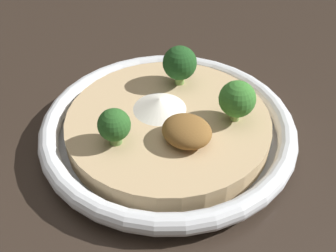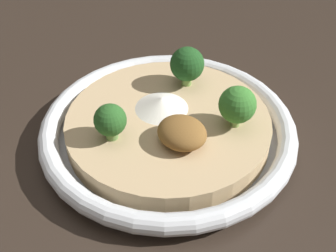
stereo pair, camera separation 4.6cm
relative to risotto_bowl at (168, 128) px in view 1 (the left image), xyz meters
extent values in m
plane|color=#2D231C|center=(0.00, 0.00, -0.02)|extent=(6.00, 6.00, 0.00)
cylinder|color=silver|center=(0.00, 0.00, -0.01)|extent=(0.26, 0.26, 0.01)
torus|color=silver|center=(0.00, 0.00, 0.00)|extent=(0.28, 0.28, 0.02)
cylinder|color=tan|center=(0.00, 0.00, 0.00)|extent=(0.22, 0.22, 0.02)
cone|color=white|center=(-0.02, 0.01, 0.02)|extent=(0.06, 0.06, 0.01)
ellipsoid|color=brown|center=(0.04, -0.02, 0.03)|extent=(0.05, 0.05, 0.02)
cylinder|color=#84A856|center=(0.06, 0.04, 0.02)|extent=(0.01, 0.01, 0.02)
sphere|color=#387A2D|center=(0.06, 0.04, 0.04)|extent=(0.04, 0.04, 0.04)
cylinder|color=#759E4C|center=(-0.03, 0.06, 0.02)|extent=(0.02, 0.02, 0.02)
sphere|color=#1E4C1E|center=(-0.03, 0.06, 0.04)|extent=(0.04, 0.04, 0.04)
cylinder|color=#668E47|center=(-0.02, -0.06, 0.02)|extent=(0.02, 0.02, 0.02)
sphere|color=#285B23|center=(-0.02, -0.06, 0.04)|extent=(0.03, 0.03, 0.03)
camera|label=1|loc=(0.22, -0.27, 0.31)|focal=45.00mm
camera|label=2|loc=(0.25, -0.24, 0.31)|focal=45.00mm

